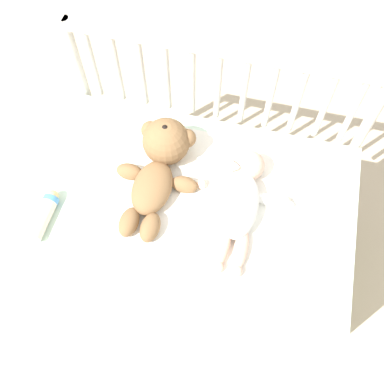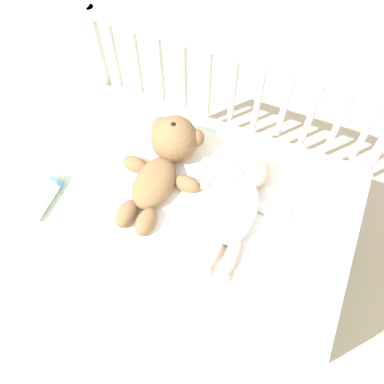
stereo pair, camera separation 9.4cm
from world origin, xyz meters
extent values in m
plane|color=#C6B293|center=(0.00, 0.00, 0.00)|extent=(12.00, 12.00, 0.00)
cube|color=silver|center=(0.00, 0.00, 0.25)|extent=(1.05, 0.68, 0.50)
cylinder|color=beige|center=(-0.51, 0.36, 0.41)|extent=(0.04, 0.04, 0.83)
cylinder|color=beige|center=(0.51, 0.36, 0.41)|extent=(0.04, 0.04, 0.83)
cube|color=beige|center=(0.00, 0.36, 0.81)|extent=(1.02, 0.03, 0.04)
cylinder|color=beige|center=(-0.45, 0.36, 0.65)|extent=(0.02, 0.02, 0.29)
cylinder|color=beige|center=(-0.36, 0.36, 0.65)|extent=(0.02, 0.02, 0.29)
cylinder|color=beige|center=(-0.27, 0.36, 0.65)|extent=(0.02, 0.02, 0.29)
cylinder|color=beige|center=(-0.18, 0.36, 0.65)|extent=(0.02, 0.02, 0.29)
cylinder|color=beige|center=(-0.09, 0.36, 0.65)|extent=(0.02, 0.02, 0.29)
cylinder|color=beige|center=(0.00, 0.36, 0.65)|extent=(0.02, 0.02, 0.29)
cylinder|color=beige|center=(0.09, 0.36, 0.65)|extent=(0.02, 0.02, 0.29)
cylinder|color=beige|center=(0.18, 0.36, 0.65)|extent=(0.02, 0.02, 0.29)
cylinder|color=beige|center=(0.27, 0.36, 0.65)|extent=(0.02, 0.02, 0.29)
cylinder|color=beige|center=(0.36, 0.36, 0.65)|extent=(0.02, 0.02, 0.29)
cylinder|color=beige|center=(0.45, 0.36, 0.65)|extent=(0.02, 0.02, 0.29)
cube|color=white|center=(0.02, -0.01, 0.50)|extent=(0.84, 0.57, 0.01)
ellipsoid|color=olive|center=(-0.13, -0.01, 0.54)|extent=(0.13, 0.20, 0.08)
sphere|color=olive|center=(-0.13, 0.15, 0.58)|extent=(0.16, 0.16, 0.16)
sphere|color=beige|center=(-0.13, 0.15, 0.62)|extent=(0.07, 0.07, 0.07)
sphere|color=black|center=(-0.13, 0.15, 0.65)|extent=(0.02, 0.02, 0.02)
sphere|color=olive|center=(-0.19, 0.18, 0.58)|extent=(0.06, 0.06, 0.06)
sphere|color=olive|center=(-0.06, 0.18, 0.58)|extent=(0.06, 0.06, 0.06)
ellipsoid|color=olive|center=(-0.22, 0.04, 0.53)|extent=(0.09, 0.06, 0.05)
ellipsoid|color=olive|center=(-0.04, 0.04, 0.53)|extent=(0.09, 0.06, 0.05)
ellipsoid|color=olive|center=(-0.17, -0.14, 0.53)|extent=(0.06, 0.10, 0.06)
ellipsoid|color=olive|center=(-0.10, -0.14, 0.53)|extent=(0.06, 0.10, 0.06)
ellipsoid|color=white|center=(0.16, -0.01, 0.55)|extent=(0.11, 0.23, 0.09)
sphere|color=beige|center=(0.16, 0.14, 0.55)|extent=(0.10, 0.10, 0.10)
ellipsoid|color=white|center=(0.06, 0.11, 0.59)|extent=(0.14, 0.04, 0.04)
ellipsoid|color=white|center=(0.25, 0.05, 0.52)|extent=(0.14, 0.04, 0.04)
sphere|color=beige|center=(0.02, 0.06, 0.52)|extent=(0.03, 0.03, 0.03)
sphere|color=beige|center=(0.30, 0.06, 0.52)|extent=(0.03, 0.03, 0.03)
ellipsoid|color=beige|center=(0.13, -0.14, 0.52)|extent=(0.04, 0.14, 0.04)
ellipsoid|color=beige|center=(0.18, -0.14, 0.52)|extent=(0.04, 0.14, 0.04)
sphere|color=beige|center=(0.13, -0.21, 0.52)|extent=(0.04, 0.04, 0.04)
sphere|color=beige|center=(0.18, -0.21, 0.52)|extent=(0.04, 0.04, 0.04)
cylinder|color=#F4E5CC|center=(-0.44, -0.19, 0.53)|extent=(0.05, 0.14, 0.05)
cylinder|color=#4C99D8|center=(-0.44, -0.12, 0.53)|extent=(0.05, 0.02, 0.05)
sphere|color=#EAC67F|center=(-0.44, -0.10, 0.53)|extent=(0.04, 0.04, 0.04)
camera|label=1|loc=(0.16, -0.63, 1.73)|focal=40.00mm
camera|label=2|loc=(0.24, -0.60, 1.73)|focal=40.00mm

